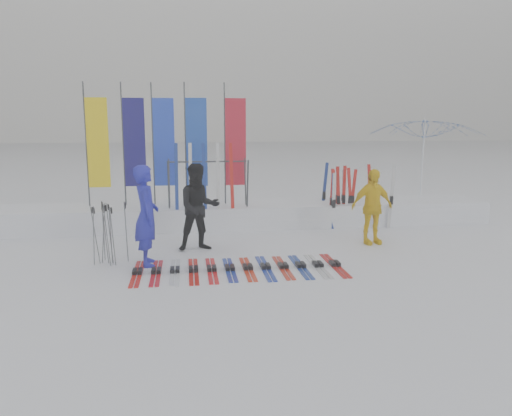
{
  "coord_description": "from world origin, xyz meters",
  "views": [
    {
      "loc": [
        -1.25,
        -8.63,
        2.8
      ],
      "look_at": [
        0.2,
        1.6,
        1.0
      ],
      "focal_mm": 35.0,
      "sensor_mm": 36.0,
      "label": 1
    }
  ],
  "objects": [
    {
      "name": "ground",
      "position": [
        0.0,
        0.0,
        0.0
      ],
      "size": [
        120.0,
        120.0,
        0.0
      ],
      "primitive_type": "plane",
      "color": "white",
      "rests_on": "ground"
    },
    {
      "name": "snow_bank",
      "position": [
        0.0,
        4.6,
        0.3
      ],
      "size": [
        14.0,
        1.6,
        0.6
      ],
      "primitive_type": "cube",
      "color": "white",
      "rests_on": "ground"
    },
    {
      "name": "person_blue",
      "position": [
        -2.03,
        1.1,
        0.99
      ],
      "size": [
        0.56,
        0.77,
        1.98
      ],
      "primitive_type": "imported",
      "rotation": [
        0.0,
        0.0,
        1.69
      ],
      "color": "#1E22B4",
      "rests_on": "ground"
    },
    {
      "name": "person_black",
      "position": [
        -0.99,
        2.13,
        0.95
      ],
      "size": [
        1.04,
        0.87,
        1.9
      ],
      "primitive_type": "imported",
      "rotation": [
        0.0,
        0.0,
        0.17
      ],
      "color": "black",
      "rests_on": "ground"
    },
    {
      "name": "person_yellow",
      "position": [
        2.97,
        2.15,
        0.87
      ],
      "size": [
        1.07,
        0.57,
        1.74
      ],
      "primitive_type": "imported",
      "rotation": [
        0.0,
        0.0,
        0.15
      ],
      "color": "yellow",
      "rests_on": "ground"
    },
    {
      "name": "tent_canopy",
      "position": [
        5.78,
        5.41,
        1.5
      ],
      "size": [
        4.06,
        4.1,
        2.99
      ],
      "primitive_type": "imported",
      "rotation": [
        0.0,
        0.0,
        -0.28
      ],
      "color": "white",
      "rests_on": "ground"
    },
    {
      "name": "ski_row",
      "position": [
        -0.29,
        0.52,
        0.03
      ],
      "size": [
        3.96,
        1.7,
        0.07
      ],
      "color": "red",
      "rests_on": "ground"
    },
    {
      "name": "pole_cluster",
      "position": [
        -2.82,
        1.29,
        0.6
      ],
      "size": [
        0.69,
        0.54,
        1.24
      ],
      "color": "#595B60",
      "rests_on": "ground"
    },
    {
      "name": "feather_flags",
      "position": [
        -1.77,
        4.76,
        2.24
      ],
      "size": [
        4.15,
        0.22,
        3.2
      ],
      "color": "#383A3F",
      "rests_on": "ground"
    },
    {
      "name": "ski_rack",
      "position": [
        -0.68,
        4.2,
        1.38
      ],
      "size": [
        2.04,
        0.8,
        1.23
      ],
      "color": "#383A3F",
      "rests_on": "ground"
    },
    {
      "name": "upright_skis",
      "position": [
        3.07,
        4.21,
        0.78
      ],
      "size": [
        1.62,
        1.19,
        1.67
      ],
      "color": "silver",
      "rests_on": "ground"
    }
  ]
}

